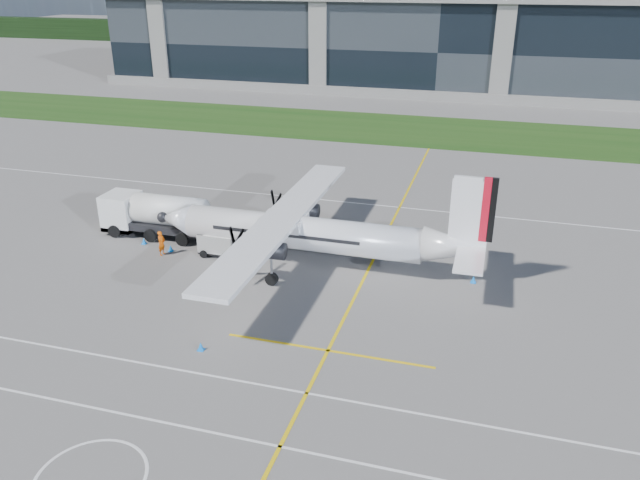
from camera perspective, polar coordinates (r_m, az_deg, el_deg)
The scene contains 15 objects.
ground at distance 77.81m, azimuth 7.80°, elevation 8.61°, with size 400.00×400.00×0.00m, color #585553.
grass_strip at distance 85.50m, azimuth 8.66°, elevation 9.91°, with size 400.00×18.00×0.04m, color #193F11.
terminal_building at distance 115.67m, azimuth 11.28°, elevation 16.98°, with size 120.00×20.00×15.00m, color black.
tree_line at distance 175.64m, azimuth 13.26°, elevation 17.40°, with size 400.00×6.00×6.00m, color black.
yellow_taxiway_centerline at distance 49.26m, azimuth 5.74°, elevation -0.12°, with size 0.20×70.00×0.01m, color yellow.
white_lane_line at distance 30.36m, azimuth -9.27°, elevation -17.09°, with size 90.00×0.15×0.01m, color white.
turboprop_aircraft at distance 43.74m, azimuth -0.57°, elevation 2.27°, with size 24.45×25.35×7.61m, color white, non-canonical shape.
fuel_tanker_truck at distance 51.56m, azimuth -15.40°, elevation 2.27°, with size 9.17×2.98×3.44m, color white, non-canonical shape.
baggage_tug at distance 47.00m, azimuth -9.27°, elevation -0.36°, with size 2.92×1.75×1.75m, color silver, non-canonical shape.
ground_crew_person at distance 47.82m, azimuth -14.31°, elevation -0.12°, with size 0.87×0.62×2.14m, color #F25907.
safety_cone_nose_stbd at distance 51.35m, azimuth -12.72°, elevation 0.70°, with size 0.36×0.36×0.50m, color blue.
safety_cone_portwing at distance 36.01m, azimuth -10.85°, elevation -9.52°, with size 0.36×0.36×0.50m, color blue.
safety_cone_nose_port at distance 48.57m, azimuth -13.50°, elevation -0.73°, with size 0.36×0.36×0.50m, color blue.
safety_cone_tail at distance 43.80m, azimuth 13.85°, elevation -3.51°, with size 0.36×0.36×0.50m, color blue.
safety_cone_fwd at distance 50.39m, azimuth -15.80°, elevation -0.08°, with size 0.36×0.36×0.50m, color blue.
Camera 1 is at (10.86, -34.53, 19.56)m, focal length 35.00 mm.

